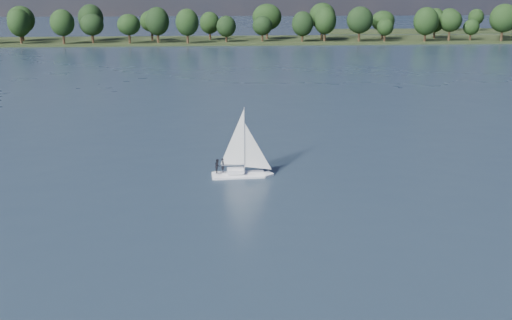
{
  "coord_description": "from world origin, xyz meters",
  "views": [
    {
      "loc": [
        -5.5,
        -27.18,
        20.17
      ],
      "look_at": [
        -1.08,
        31.88,
        2.5
      ],
      "focal_mm": 40.0,
      "sensor_mm": 36.0,
      "label": 1
    }
  ],
  "objects": [
    {
      "name": "treeline",
      "position": [
        -5.1,
        207.75,
        8.11
      ],
      "size": [
        563.35,
        74.03,
        18.18
      ],
      "color": "black",
      "rests_on": "ground"
    },
    {
      "name": "far_shore",
      "position": [
        0.0,
        212.0,
        0.0
      ],
      "size": [
        660.0,
        40.0,
        1.5
      ],
      "primitive_type": "cube",
      "color": "black",
      "rests_on": "ground"
    },
    {
      "name": "ground",
      "position": [
        0.0,
        100.0,
        0.0
      ],
      "size": [
        700.0,
        700.0,
        0.0
      ],
      "primitive_type": "plane",
      "color": "#233342",
      "rests_on": "ground"
    },
    {
      "name": "sailboat",
      "position": [
        -2.89,
        33.76,
        2.33
      ],
      "size": [
        6.41,
        2.07,
        8.33
      ],
      "rotation": [
        0.0,
        0.0,
        0.05
      ],
      "color": "white",
      "rests_on": "ground"
    }
  ]
}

